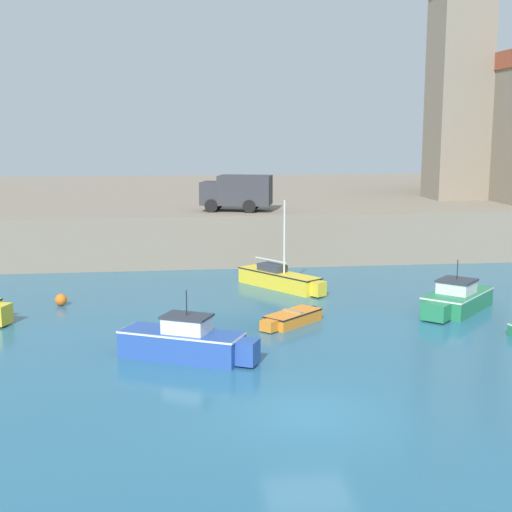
{
  "coord_description": "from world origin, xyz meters",
  "views": [
    {
      "loc": [
        -3.86,
        -18.93,
        7.99
      ],
      "look_at": [
        0.34,
        15.09,
        2.0
      ],
      "focal_mm": 50.0,
      "sensor_mm": 36.0,
      "label": 1
    }
  ],
  "objects_px": {
    "motorboat_green_2": "(456,299)",
    "sailboat_yellow_6": "(280,279)",
    "dinghy_orange_4": "(291,318)",
    "motorboat_blue_7": "(186,342)",
    "mooring_buoy": "(61,300)",
    "truck_on_quay": "(237,191)"
  },
  "relations": [
    {
      "from": "sailboat_yellow_6",
      "to": "mooring_buoy",
      "type": "height_order",
      "value": "sailboat_yellow_6"
    },
    {
      "from": "mooring_buoy",
      "to": "sailboat_yellow_6",
      "type": "bearing_deg",
      "value": 12.8
    },
    {
      "from": "mooring_buoy",
      "to": "dinghy_orange_4",
      "type": "bearing_deg",
      "value": -24.32
    },
    {
      "from": "motorboat_green_2",
      "to": "mooring_buoy",
      "type": "relative_size",
      "value": 8.19
    },
    {
      "from": "sailboat_yellow_6",
      "to": "truck_on_quay",
      "type": "relative_size",
      "value": 1.08
    },
    {
      "from": "motorboat_blue_7",
      "to": "truck_on_quay",
      "type": "distance_m",
      "value": 20.07
    },
    {
      "from": "dinghy_orange_4",
      "to": "motorboat_blue_7",
      "type": "distance_m",
      "value": 6.08
    },
    {
      "from": "motorboat_blue_7",
      "to": "mooring_buoy",
      "type": "relative_size",
      "value": 9.07
    },
    {
      "from": "sailboat_yellow_6",
      "to": "motorboat_blue_7",
      "type": "height_order",
      "value": "sailboat_yellow_6"
    },
    {
      "from": "sailboat_yellow_6",
      "to": "truck_on_quay",
      "type": "height_order",
      "value": "truck_on_quay"
    },
    {
      "from": "motorboat_blue_7",
      "to": "truck_on_quay",
      "type": "relative_size",
      "value": 1.08
    },
    {
      "from": "motorboat_green_2",
      "to": "sailboat_yellow_6",
      "type": "xyz_separation_m",
      "value": [
        -7.16,
        5.65,
        -0.04
      ]
    },
    {
      "from": "dinghy_orange_4",
      "to": "truck_on_quay",
      "type": "height_order",
      "value": "truck_on_quay"
    },
    {
      "from": "sailboat_yellow_6",
      "to": "truck_on_quay",
      "type": "bearing_deg",
      "value": 99.56
    },
    {
      "from": "dinghy_orange_4",
      "to": "motorboat_blue_7",
      "type": "height_order",
      "value": "motorboat_blue_7"
    },
    {
      "from": "dinghy_orange_4",
      "to": "truck_on_quay",
      "type": "distance_m",
      "value": 15.87
    },
    {
      "from": "truck_on_quay",
      "to": "dinghy_orange_4",
      "type": "bearing_deg",
      "value": -87.03
    },
    {
      "from": "motorboat_green_2",
      "to": "mooring_buoy",
      "type": "xyz_separation_m",
      "value": [
        -17.86,
        3.22,
        -0.27
      ]
    },
    {
      "from": "motorboat_blue_7",
      "to": "mooring_buoy",
      "type": "distance_m",
      "value": 10.26
    },
    {
      "from": "sailboat_yellow_6",
      "to": "mooring_buoy",
      "type": "relative_size",
      "value": 9.12
    },
    {
      "from": "motorboat_green_2",
      "to": "sailboat_yellow_6",
      "type": "distance_m",
      "value": 9.12
    },
    {
      "from": "motorboat_green_2",
      "to": "motorboat_blue_7",
      "type": "relative_size",
      "value": 0.9
    }
  ]
}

